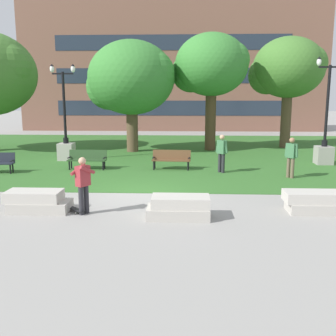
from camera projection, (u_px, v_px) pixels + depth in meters
name	position (u px, v px, depth m)	size (l,w,h in m)	color
ground_plane	(140.00, 193.00, 14.13)	(140.00, 140.00, 0.00)	gray
grass_lawn	(158.00, 152.00, 23.95)	(40.00, 20.00, 0.02)	#336628
concrete_block_center	(37.00, 202.00, 11.91)	(1.91, 0.90, 0.64)	#B2ADA3
concrete_block_left	(179.00, 208.00, 11.28)	(1.80, 0.90, 0.64)	#B2ADA3
concrete_block_right	(315.00, 202.00, 11.81)	(1.91, 0.90, 0.64)	#B2ADA3
person_skateboarder	(83.00, 182.00, 11.53)	(0.68, 0.58, 1.71)	#28282D
skateboard	(75.00, 209.00, 11.90)	(0.87, 0.85, 0.14)	black
park_bench_near_right	(171.00, 158.00, 18.46)	(1.83, 0.65, 0.90)	brown
park_bench_far_left	(87.00, 158.00, 18.51)	(1.81, 0.57, 0.90)	#284723
lamp_post_right	(66.00, 141.00, 20.98)	(1.32, 0.80, 5.03)	#ADA89E
lamp_post_center	(325.00, 143.00, 19.75)	(1.32, 0.80, 5.29)	gray
tree_far_right	(211.00, 66.00, 24.03)	(4.71, 4.49, 7.17)	#4C3823
tree_near_left	(130.00, 79.00, 23.55)	(5.46, 5.20, 6.67)	brown
tree_far_left	(288.00, 69.00, 25.28)	(4.79, 4.57, 7.11)	brown
person_bystander_near_lawn	(222.00, 151.00, 17.62)	(0.56, 0.49, 1.71)	#28282D
person_bystander_far_lawn	(291.00, 155.00, 16.49)	(0.50, 0.53, 1.71)	brown
building_facade_distant	(172.00, 67.00, 37.04)	(29.16, 1.03, 12.12)	brown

